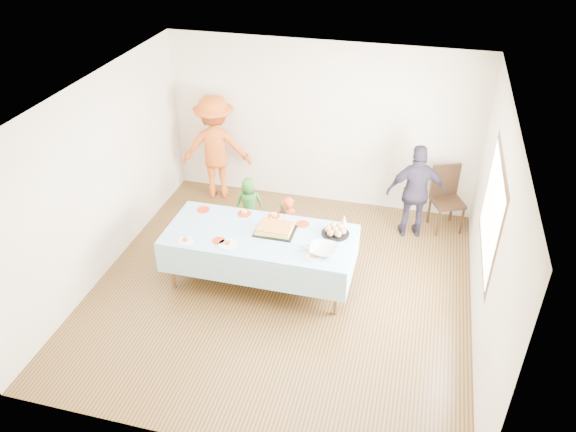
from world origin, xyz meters
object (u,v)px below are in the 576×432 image
(party_table, at_px, (260,237))
(birthday_cake, at_px, (275,229))
(adult_left, at_px, (216,147))
(dining_chair, at_px, (446,194))

(party_table, xyz_separation_m, birthday_cake, (0.18, 0.10, 0.10))
(party_table, distance_m, adult_left, 2.53)
(adult_left, bearing_deg, dining_chair, 166.44)
(birthday_cake, relative_size, dining_chair, 0.51)
(party_table, bearing_deg, adult_left, 123.62)
(party_table, distance_m, birthday_cake, 0.23)
(party_table, distance_m, dining_chair, 3.15)
(birthday_cake, relative_size, adult_left, 0.29)
(birthday_cake, height_order, dining_chair, dining_chair)
(dining_chair, bearing_deg, party_table, -162.82)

